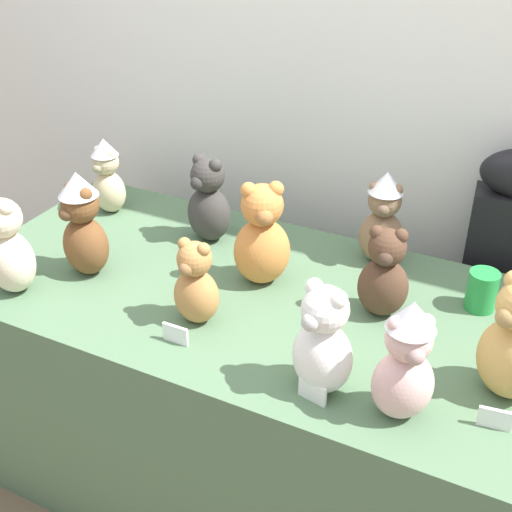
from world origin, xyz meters
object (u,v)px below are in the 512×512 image
(display_table, at_px, (256,393))
(teddy_bear_caramel, at_px, (196,285))
(teddy_bear_mocha, at_px, (383,219))
(party_cup_green, at_px, (482,291))
(teddy_bear_blush, at_px, (406,362))
(teddy_bear_cream, at_px, (8,248))
(teddy_bear_snow, at_px, (323,342))
(teddy_bear_cocoa, at_px, (384,275))
(teddy_bear_ginger, at_px, (262,237))
(instrument_case, at_px, (501,305))
(teddy_bear_charcoal, at_px, (208,202))
(teddy_bear_sand, at_px, (107,177))
(teddy_bear_chestnut, at_px, (83,225))

(display_table, distance_m, teddy_bear_caramel, 0.51)
(display_table, xyz_separation_m, teddy_bear_caramel, (-0.08, -0.18, 0.48))
(teddy_bear_mocha, xyz_separation_m, party_cup_green, (0.31, -0.11, -0.08))
(teddy_bear_blush, relative_size, teddy_bear_cream, 1.03)
(teddy_bear_snow, relative_size, teddy_bear_cocoa, 1.09)
(teddy_bear_cocoa, bearing_deg, teddy_bear_ginger, 169.56)
(teddy_bear_cream, bearing_deg, instrument_case, 47.95)
(teddy_bear_charcoal, distance_m, teddy_bear_sand, 0.39)
(teddy_bear_blush, relative_size, teddy_bear_chestnut, 0.94)
(teddy_bear_mocha, relative_size, teddy_bear_blush, 0.97)
(teddy_bear_sand, bearing_deg, teddy_bear_charcoal, 5.13)
(teddy_bear_mocha, distance_m, teddy_bear_sand, 0.91)
(display_table, distance_m, teddy_bear_sand, 0.85)
(teddy_bear_cream, bearing_deg, teddy_bear_charcoal, 68.97)
(teddy_bear_caramel, bearing_deg, teddy_bear_cocoa, 32.47)
(teddy_bear_mocha, bearing_deg, teddy_bear_snow, -94.06)
(instrument_case, height_order, teddy_bear_caramel, instrument_case)
(teddy_bear_sand, relative_size, party_cup_green, 2.35)
(teddy_bear_charcoal, distance_m, teddy_bear_chestnut, 0.39)
(teddy_bear_charcoal, distance_m, teddy_bear_cocoa, 0.62)
(teddy_bear_mocha, height_order, teddy_bear_chestnut, teddy_bear_chestnut)
(display_table, relative_size, teddy_bear_snow, 6.17)
(display_table, height_order, teddy_bear_charcoal, teddy_bear_charcoal)
(instrument_case, relative_size, teddy_bear_caramel, 4.50)
(teddy_bear_mocha, bearing_deg, teddy_bear_chestnut, -158.33)
(teddy_bear_ginger, bearing_deg, teddy_bear_sand, 133.39)
(teddy_bear_chestnut, distance_m, party_cup_green, 1.10)
(display_table, relative_size, teddy_bear_sand, 6.64)
(party_cup_green, bearing_deg, teddy_bear_cream, -157.41)
(teddy_bear_mocha, bearing_deg, instrument_case, 23.34)
(display_table, xyz_separation_m, teddy_bear_cream, (-0.61, -0.28, 0.50))
(teddy_bear_snow, bearing_deg, teddy_bear_charcoal, 157.33)
(teddy_bear_mocha, height_order, teddy_bear_blush, teddy_bear_blush)
(teddy_bear_blush, height_order, teddy_bear_cocoa, teddy_bear_blush)
(teddy_bear_snow, height_order, teddy_bear_caramel, teddy_bear_snow)
(teddy_bear_sand, bearing_deg, teddy_bear_ginger, -6.61)
(display_table, relative_size, teddy_bear_mocha, 5.98)
(teddy_bear_snow, height_order, teddy_bear_cocoa, teddy_bear_snow)
(teddy_bear_ginger, xyz_separation_m, teddy_bear_cream, (-0.59, -0.34, -0.01))
(party_cup_green, bearing_deg, display_table, -159.93)
(instrument_case, height_order, teddy_bear_sand, instrument_case)
(teddy_bear_cocoa, bearing_deg, teddy_bear_cream, -170.41)
(teddy_bear_sand, bearing_deg, teddy_bear_mocha, 13.28)
(teddy_bear_mocha, distance_m, party_cup_green, 0.34)
(teddy_bear_sand, distance_m, party_cup_green, 1.22)
(teddy_bear_charcoal, bearing_deg, teddy_bear_mocha, 23.47)
(teddy_bear_cocoa, height_order, party_cup_green, teddy_bear_cocoa)
(teddy_bear_chestnut, height_order, teddy_bear_cream, teddy_bear_chestnut)
(teddy_bear_blush, bearing_deg, teddy_bear_cream, 146.98)
(teddy_bear_charcoal, bearing_deg, display_table, -26.61)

